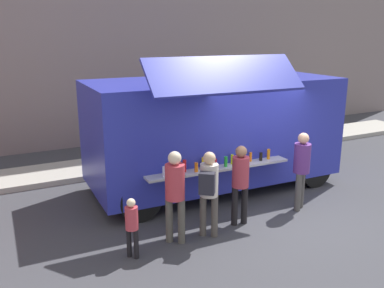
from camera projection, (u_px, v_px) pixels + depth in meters
ground_plane at (270, 209)px, 9.11m from camera, size 60.00×60.00×0.00m
curb_strip at (33, 177)px, 10.95m from camera, size 28.00×1.60×0.15m
food_truck_main at (214, 129)px, 10.08m from camera, size 6.06×3.30×3.31m
trash_bin at (291, 131)px, 14.26m from camera, size 0.60×0.60×0.98m
customer_front_ordering at (240, 178)px, 8.16m from camera, size 0.34×0.33×1.64m
customer_mid_with_backpack at (209, 186)px, 7.63m from camera, size 0.50×0.53×1.67m
customer_rear_waiting at (175, 189)px, 7.42m from camera, size 0.36×0.36×1.75m
customer_extra_browsing at (302, 164)px, 8.88m from camera, size 0.35×0.35×1.72m
child_near_queue at (132, 223)px, 6.99m from camera, size 0.22×0.22×1.09m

